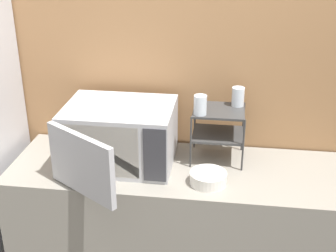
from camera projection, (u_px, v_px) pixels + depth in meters
The scene contains 7 objects.
wall_back at pixel (195, 78), 2.62m from camera, with size 8.00×0.06×2.60m.
counter at pixel (187, 238), 2.67m from camera, with size 1.90×0.60×0.91m.
microwave at pixel (118, 136), 2.47m from camera, with size 0.58×0.69×0.32m.
dish_rack at pixel (218, 123), 2.50m from camera, with size 0.28×0.24×0.29m.
glass_front_left at pixel (200, 105), 2.39m from camera, with size 0.07×0.07×0.10m.
glass_back_right at pixel (238, 97), 2.50m from camera, with size 0.07×0.07×0.10m.
bowl at pixel (208, 178), 2.33m from camera, with size 0.18×0.18×0.06m.
Camera 1 is at (0.19, -1.86, 2.14)m, focal length 50.00 mm.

